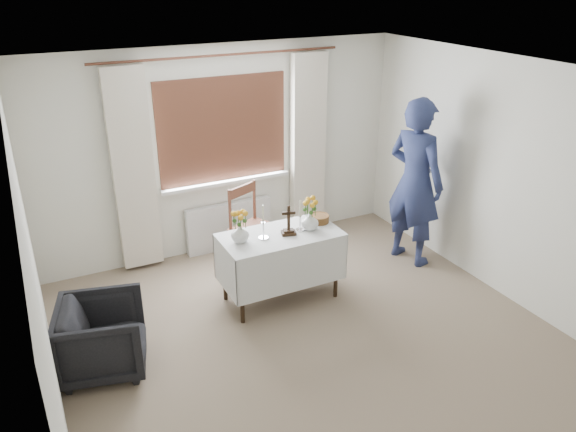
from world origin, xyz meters
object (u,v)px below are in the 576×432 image
object	(u,v)px
person	(415,182)
flower_vase_right	(310,221)
wooden_cross	(289,220)
flower_vase_left	(240,233)
wooden_chair	(256,230)
altar_table	(281,267)
armchair	(103,337)

from	to	relation	value
person	flower_vase_right	bearing A→B (deg)	79.90
wooden_cross	flower_vase_left	distance (m)	0.52
wooden_chair	flower_vase_left	bearing A→B (deg)	-148.47
wooden_chair	person	xyz separation A→B (m)	(1.77, -0.57, 0.48)
altar_table	person	bearing A→B (deg)	3.48
wooden_chair	wooden_cross	world-z (taller)	wooden_cross
wooden_chair	armchair	world-z (taller)	wooden_chair
person	wooden_cross	world-z (taller)	person
wooden_chair	person	distance (m)	1.92
flower_vase_left	flower_vase_right	size ratio (longest dim) A/B	1.01
altar_table	wooden_cross	distance (m)	0.55
altar_table	wooden_chair	world-z (taller)	wooden_chair
wooden_cross	flower_vase_right	world-z (taller)	wooden_cross
armchair	person	distance (m)	3.76
person	flower_vase_right	xyz separation A→B (m)	(-1.46, -0.14, -0.14)
wooden_cross	armchair	bearing A→B (deg)	-154.76
altar_table	wooden_chair	size ratio (longest dim) A/B	1.21
wooden_cross	flower_vase_left	bearing A→B (deg)	-170.29
wooden_cross	flower_vase_right	size ratio (longest dim) A/B	1.69
wooden_chair	wooden_cross	size ratio (longest dim) A/B	3.22
person	flower_vase_left	distance (m)	2.23
altar_table	wooden_cross	bearing A→B (deg)	-27.07
wooden_cross	flower_vase_right	xyz separation A→B (m)	(0.25, 0.00, -0.06)
altar_table	wooden_chair	distance (m)	0.69
armchair	flower_vase_left	world-z (taller)	flower_vase_left
wooden_cross	flower_vase_right	bearing A→B (deg)	17.50
armchair	person	xyz separation A→B (m)	(3.68, 0.45, 0.66)
wooden_cross	person	bearing A→B (deg)	21.29
wooden_chair	wooden_cross	distance (m)	0.83
armchair	flower_vase_left	distance (m)	1.59
wooden_chair	flower_vase_left	size ratio (longest dim) A/B	5.38
altar_table	armchair	size ratio (longest dim) A/B	1.71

